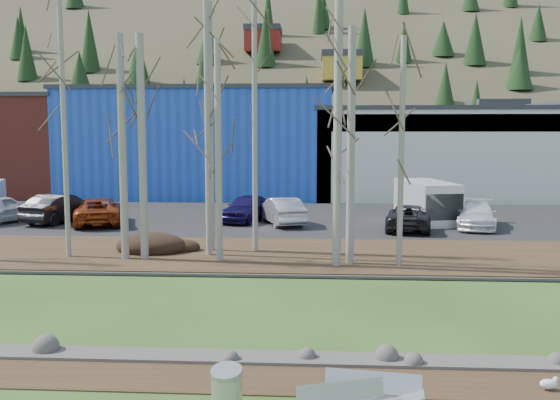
# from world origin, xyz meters

# --- Properties ---
(dirt_strip) EXTENTS (80.00, 1.80, 0.03)m
(dirt_strip) POSITION_xyz_m (0.00, 2.10, 0.01)
(dirt_strip) COLOR #382616
(dirt_strip) RESTS_ON ground
(near_bank_rocks) EXTENTS (80.00, 0.80, 0.50)m
(near_bank_rocks) POSITION_xyz_m (0.00, 3.10, 0.00)
(near_bank_rocks) COLOR #47423D
(near_bank_rocks) RESTS_ON ground
(river) EXTENTS (80.00, 8.00, 0.90)m
(river) POSITION_xyz_m (0.00, 7.20, 0.00)
(river) COLOR #14212F
(river) RESTS_ON ground
(far_bank_rocks) EXTENTS (80.00, 0.80, 0.46)m
(far_bank_rocks) POSITION_xyz_m (0.00, 11.30, 0.00)
(far_bank_rocks) COLOR #47423D
(far_bank_rocks) RESTS_ON ground
(far_bank) EXTENTS (80.00, 7.00, 0.15)m
(far_bank) POSITION_xyz_m (0.00, 14.50, 0.07)
(far_bank) COLOR #382616
(far_bank) RESTS_ON ground
(parking_lot) EXTENTS (80.00, 14.00, 0.14)m
(parking_lot) POSITION_xyz_m (0.00, 25.00, 0.07)
(parking_lot) COLOR black
(parking_lot) RESTS_ON ground
(building_blue) EXTENTS (20.40, 12.24, 8.30)m
(building_blue) POSITION_xyz_m (-6.00, 39.00, 4.16)
(building_blue) COLOR #1B46B4
(building_blue) RESTS_ON ground
(building_white) EXTENTS (18.36, 12.24, 6.80)m
(building_white) POSITION_xyz_m (12.00, 38.98, 3.41)
(building_white) COLOR silver
(building_white) RESTS_ON ground
(hillside) EXTENTS (160.00, 72.00, 35.00)m
(hillside) POSITION_xyz_m (0.00, 84.00, 17.50)
(hillside) COLOR #352E1F
(hillside) RESTS_ON ground
(bench_damaged) EXTENTS (1.79, 0.81, 0.77)m
(bench_damaged) POSITION_xyz_m (4.15, 0.49, 0.39)
(bench_damaged) COLOR #B4B6B9
(bench_damaged) RESTS_ON ground
(litter_bin) EXTENTS (0.62, 0.62, 0.93)m
(litter_bin) POSITION_xyz_m (1.54, 0.05, 0.46)
(litter_bin) COLOR #B4B6B9
(litter_bin) RESTS_ON ground
(seagull) EXTENTS (0.41, 0.19, 0.30)m
(seagull) POSITION_xyz_m (7.67, 1.78, 0.16)
(seagull) COLOR gold
(seagull) RESTS_ON ground
(dirt_mound) EXTENTS (2.91, 2.06, 0.57)m
(dirt_mound) POSITION_xyz_m (-3.74, 14.62, 0.44)
(dirt_mound) COLOR black
(dirt_mound) RESTS_ON far_bank
(birch_1) EXTENTS (0.20, 0.20, 10.88)m
(birch_1) POSITION_xyz_m (-6.73, 13.42, 5.59)
(birch_1) COLOR #B0AD9E
(birch_1) RESTS_ON far_bank
(birch_2) EXTENTS (0.30, 0.30, 8.56)m
(birch_2) POSITION_xyz_m (-4.37, 13.15, 4.43)
(birch_2) COLOR #B0AD9E
(birch_2) RESTS_ON far_bank
(birch_3) EXTENTS (0.22, 0.22, 10.90)m
(birch_3) POSITION_xyz_m (-1.25, 14.08, 5.60)
(birch_3) COLOR #B0AD9E
(birch_3) RESTS_ON far_bank
(birch_4) EXTENTS (0.25, 0.25, 8.33)m
(birch_4) POSITION_xyz_m (-0.65, 12.98, 4.31)
(birch_4) COLOR #B0AD9E
(birch_4) RESTS_ON far_bank
(birch_5) EXTENTS (0.21, 0.21, 10.06)m
(birch_5) POSITION_xyz_m (0.53, 15.02, 5.18)
(birch_5) COLOR #B0AD9E
(birch_5) RESTS_ON far_bank
(birch_6) EXTENTS (0.21, 0.21, 8.31)m
(birch_6) POSITION_xyz_m (6.12, 12.61, 4.31)
(birch_6) COLOR #B0AD9E
(birch_6) RESTS_ON far_bank
(birch_7) EXTENTS (0.31, 0.31, 9.77)m
(birch_7) POSITION_xyz_m (3.80, 12.37, 5.03)
(birch_7) COLOR #B0AD9E
(birch_7) RESTS_ON far_bank
(birch_8) EXTENTS (0.29, 0.29, 8.68)m
(birch_8) POSITION_xyz_m (4.30, 12.81, 4.49)
(birch_8) COLOR #B0AD9E
(birch_8) RESTS_ON far_bank
(birch_10) EXTENTS (0.21, 0.21, 10.06)m
(birch_10) POSITION_xyz_m (-1.27, 15.02, 5.18)
(birch_10) COLOR #B0AD9E
(birch_10) RESTS_ON far_bank
(birch_11) EXTENTS (0.30, 0.30, 8.56)m
(birch_11) POSITION_xyz_m (-3.61, 13.15, 4.43)
(birch_11) COLOR #B0AD9E
(birch_11) RESTS_ON far_bank
(car_0) EXTENTS (3.55, 4.85, 1.54)m
(car_0) POSITION_xyz_m (-13.95, 21.93, 0.91)
(car_0) COLOR white
(car_0) RESTS_ON parking_lot
(car_1) EXTENTS (2.80, 4.96, 1.55)m
(car_1) POSITION_xyz_m (-10.88, 22.45, 0.91)
(car_1) COLOR black
(car_1) RESTS_ON parking_lot
(car_2) EXTENTS (3.76, 5.54, 1.41)m
(car_2) POSITION_xyz_m (-8.52, 21.85, 0.84)
(car_2) COLOR #9D3915
(car_2) RESTS_ON parking_lot
(car_3) EXTENTS (2.89, 4.63, 1.47)m
(car_3) POSITION_xyz_m (-0.80, 23.37, 0.87)
(car_3) COLOR #190F48
(car_3) RESTS_ON parking_lot
(car_4) EXTENTS (2.87, 4.60, 1.43)m
(car_4) POSITION_xyz_m (1.17, 22.46, 0.86)
(car_4) COLOR silver
(car_4) RESTS_ON parking_lot
(car_5) EXTENTS (2.84, 4.87, 1.27)m
(car_5) POSITION_xyz_m (7.65, 20.96, 0.78)
(car_5) COLOR black
(car_5) RESTS_ON parking_lot
(car_6) EXTENTS (2.94, 4.92, 1.34)m
(car_6) POSITION_xyz_m (11.23, 21.86, 0.81)
(car_6) COLOR white
(car_6) RESTS_ON parking_lot
(van_white) EXTENTS (3.02, 5.33, 2.19)m
(van_white) POSITION_xyz_m (9.06, 23.63, 1.24)
(van_white) COLOR white
(van_white) RESTS_ON parking_lot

